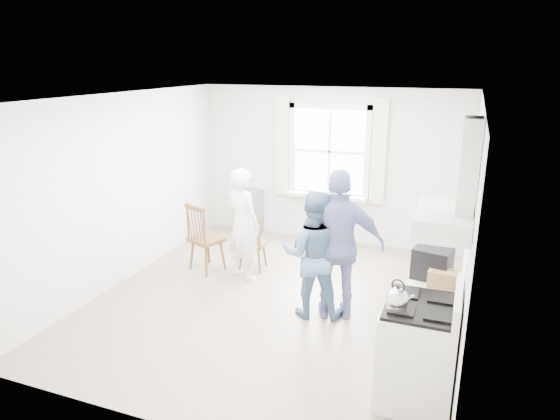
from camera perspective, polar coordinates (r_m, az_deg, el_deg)
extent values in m
cube|color=gray|center=(6.62, -0.50, -10.37)|extent=(4.62, 5.12, 0.02)
cube|color=beige|center=(8.46, 5.71, 5.04)|extent=(4.62, 0.04, 2.64)
cube|color=beige|center=(4.04, -13.82, -8.78)|extent=(4.62, 0.04, 2.64)
cube|color=beige|center=(7.24, -17.52, 2.34)|extent=(0.04, 5.12, 2.64)
cube|color=beige|center=(5.74, 21.08, -1.69)|extent=(0.04, 5.12, 2.64)
cube|color=white|center=(5.90, -0.57, 12.90)|extent=(4.62, 5.12, 0.02)
cube|color=white|center=(8.38, 5.70, 6.67)|extent=(1.20, 0.02, 1.40)
cube|color=silver|center=(8.25, 5.79, 11.73)|extent=(1.38, 0.09, 0.09)
cube|color=silver|center=(8.51, 5.50, 1.69)|extent=(1.38, 0.09, 0.09)
cube|color=silver|center=(8.54, 1.44, 6.93)|extent=(0.09, 0.09, 1.58)
cube|color=silver|center=(8.21, 10.01, 6.28)|extent=(0.09, 0.09, 1.58)
cube|color=silver|center=(8.44, 5.37, 1.67)|extent=(1.38, 0.24, 0.06)
cube|color=beige|center=(8.58, 0.30, 7.32)|extent=(0.24, 0.05, 1.70)
cube|color=beige|center=(8.16, 11.22, 6.51)|extent=(0.24, 0.05, 1.70)
cube|color=silver|center=(4.32, 18.21, -1.15)|extent=(0.45, 0.76, 0.18)
cube|color=silver|center=(4.21, 20.83, 4.74)|extent=(0.14, 0.30, 0.76)
cube|color=gray|center=(8.97, -3.44, -0.17)|extent=(0.40, 0.30, 0.80)
cube|color=white|center=(4.86, 15.40, -15.52)|extent=(0.65, 0.76, 0.92)
cube|color=black|center=(4.63, 15.86, -10.53)|extent=(0.61, 0.72, 0.03)
cube|color=white|center=(4.59, 19.66, -9.98)|extent=(0.06, 0.76, 0.20)
cylinder|color=silver|center=(4.77, 11.41, -12.54)|extent=(0.02, 0.61, 0.02)
sphere|color=silver|center=(4.44, 13.24, -9.86)|extent=(0.20, 0.20, 0.20)
cylinder|color=silver|center=(4.47, 13.19, -10.56)|extent=(0.18, 0.18, 0.04)
torus|color=black|center=(4.39, 13.35, -8.45)|extent=(0.13, 0.05, 0.13)
cube|color=silver|center=(5.47, 16.97, -11.91)|extent=(0.50, 0.55, 0.90)
cube|color=black|center=(5.28, 16.96, -6.53)|extent=(0.41, 0.38, 0.17)
cube|color=black|center=(5.22, 17.11, -4.94)|extent=(0.41, 0.38, 0.15)
cube|color=#9D7B4C|center=(5.11, 18.04, -7.45)|extent=(0.27, 0.21, 0.17)
cube|color=#4E3119|center=(7.42, -3.14, -3.83)|extent=(0.40, 0.39, 0.04)
cube|color=#4E3119|center=(7.20, -3.58, -2.47)|extent=(0.36, 0.09, 0.48)
cylinder|color=#4E3119|center=(7.50, -3.11, -5.32)|extent=(0.03, 0.03, 0.38)
cube|color=#4E3119|center=(7.44, -8.39, -3.36)|extent=(0.57, 0.55, 0.05)
cube|color=#4E3119|center=(7.24, -9.65, -1.62)|extent=(0.41, 0.22, 0.57)
cylinder|color=#4E3119|center=(7.52, -8.32, -5.12)|extent=(0.04, 0.04, 0.45)
imported|color=white|center=(6.99, -4.29, -1.66)|extent=(0.76, 0.76, 1.61)
imported|color=slate|center=(5.98, 3.83, -5.09)|extent=(0.91, 0.91, 1.57)
imported|color=navy|center=(5.92, 6.76, -4.09)|extent=(1.33, 1.33, 1.82)
imported|color=#367B3E|center=(8.34, 6.33, 2.82)|extent=(0.20, 0.20, 0.33)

